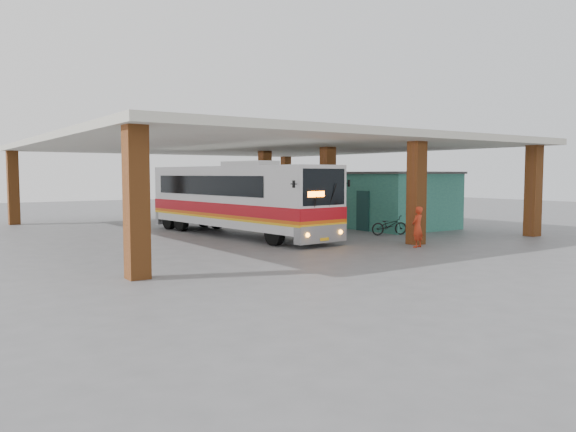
% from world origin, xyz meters
% --- Properties ---
extents(ground, '(90.00, 90.00, 0.00)m').
position_xyz_m(ground, '(0.00, 0.00, 0.00)').
color(ground, '#515154').
rests_on(ground, ground).
extents(brick_columns, '(20.10, 21.60, 4.35)m').
position_xyz_m(brick_columns, '(1.43, 5.00, 2.17)').
color(brick_columns, brown).
rests_on(brick_columns, ground).
extents(canopy_roof, '(21.00, 23.00, 0.30)m').
position_xyz_m(canopy_roof, '(0.50, 6.50, 4.50)').
color(canopy_roof, beige).
rests_on(canopy_roof, brick_columns).
extents(shop_building, '(5.20, 8.20, 3.11)m').
position_xyz_m(shop_building, '(7.49, 4.00, 1.56)').
color(shop_building, '#2B6C62').
rests_on(shop_building, ground).
extents(coach_bus, '(3.69, 12.47, 3.58)m').
position_xyz_m(coach_bus, '(-1.54, 4.29, 1.78)').
color(coach_bus, silver).
rests_on(coach_bus, ground).
extents(motorcycle, '(1.96, 1.20, 0.97)m').
position_xyz_m(motorcycle, '(4.61, 0.19, 0.49)').
color(motorcycle, black).
rests_on(motorcycle, ground).
extents(pedestrian, '(0.69, 0.53, 1.67)m').
position_xyz_m(pedestrian, '(2.25, -3.78, 0.83)').
color(pedestrian, '#B32E16').
rests_on(pedestrian, ground).
extents(red_chair, '(0.47, 0.47, 0.77)m').
position_xyz_m(red_chair, '(5.09, 6.52, 0.35)').
color(red_chair, red).
rests_on(red_chair, ground).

